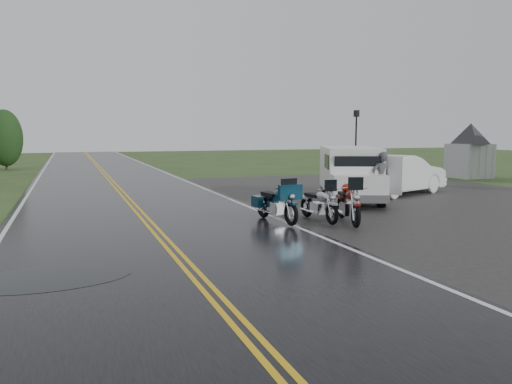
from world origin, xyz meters
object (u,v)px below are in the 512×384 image
motorcycle_red (356,205)px  person_at_van (381,180)px  sedan_white (398,175)px  lamp_post_far_right (356,144)px  visitor_center (470,137)px  motorcycle_teal (291,204)px  van_white (334,178)px  motorcycle_silver (332,205)px

motorcycle_red → person_at_van: 4.41m
sedan_white → lamp_post_far_right: (2.40, 7.31, 1.15)m
visitor_center → motorcycle_teal: size_ratio=7.04×
person_at_van → sedan_white: size_ratio=0.39×
van_white → visitor_center: bearing=52.9°
motorcycle_teal → person_at_van: person_at_van is taller
motorcycle_silver → person_at_van: (3.38, 2.56, 0.36)m
van_white → person_at_van: van_white is taller
motorcycle_red → motorcycle_silver: 0.76m
lamp_post_far_right → person_at_van: bearing=-117.4°
van_white → sedan_white: van_white is taller
visitor_center → sedan_white: size_ratio=3.12×
sedan_white → van_white: bearing=96.9°
van_white → person_at_van: bearing=2.6°
visitor_center → person_at_van: size_ratio=8.09×
motorcycle_red → sedan_white: sedan_white is taller
motorcycle_red → van_white: size_ratio=0.43×
van_white → lamp_post_far_right: 11.92m
van_white → sedan_white: 5.08m
motorcycle_teal → van_white: bearing=37.5°
person_at_van → sedan_white: bearing=-132.9°
motorcycle_silver → person_at_van: 4.26m
visitor_center → person_at_van: bearing=-145.2°
person_at_van → sedan_white: 4.16m
motorcycle_silver → motorcycle_red: bearing=-60.9°
person_at_van → lamp_post_far_right: (5.33, 10.27, 1.01)m
motorcycle_silver → van_white: bearing=59.0°
visitor_center → motorcycle_silver: (-15.18, -10.77, -1.77)m
motorcycle_silver → person_at_van: size_ratio=1.08×
visitor_center → motorcycle_silver: visitor_center is taller
motorcycle_silver → sedan_white: size_ratio=0.42×
motorcycle_silver → lamp_post_far_right: lamp_post_far_right is taller
visitor_center → motorcycle_teal: bearing=-147.3°
van_white → motorcycle_red: bearing=-87.7°
motorcycle_teal → motorcycle_silver: (1.16, -0.26, -0.04)m
motorcycle_silver → van_white: 3.66m
visitor_center → person_at_van: (-11.80, -8.21, -1.41)m
motorcycle_red → van_white: 4.08m
motorcycle_red → person_at_van: bearing=64.1°
motorcycle_silver → lamp_post_far_right: size_ratio=0.54×
person_at_van → motorcycle_teal: bearing=28.6°
van_white → person_at_van: (1.56, -0.58, -0.08)m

